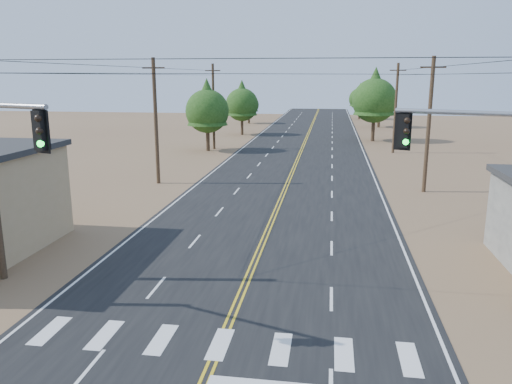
# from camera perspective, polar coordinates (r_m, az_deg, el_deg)

# --- Properties ---
(road) EXTENTS (15.00, 200.00, 0.02)m
(road) POSITION_cam_1_polar(r_m,az_deg,el_deg) (37.57, 3.17, -0.09)
(road) COLOR black
(road) RESTS_ON ground
(utility_pole_left_mid) EXTENTS (1.80, 0.30, 10.00)m
(utility_pole_left_mid) POSITION_cam_1_polar(r_m,az_deg,el_deg) (40.99, -11.38, 8.02)
(utility_pole_left_mid) COLOR #4C3826
(utility_pole_left_mid) RESTS_ON ground
(utility_pole_left_far) EXTENTS (1.80, 0.30, 10.00)m
(utility_pole_left_far) POSITION_cam_1_polar(r_m,az_deg,el_deg) (60.14, -4.89, 9.77)
(utility_pole_left_far) COLOR #4C3826
(utility_pole_left_far) RESTS_ON ground
(utility_pole_right_mid) EXTENTS (1.80, 0.30, 10.00)m
(utility_pole_right_mid) POSITION_cam_1_polar(r_m,az_deg,el_deg) (39.24, 19.14, 7.34)
(utility_pole_right_mid) COLOR #4C3826
(utility_pole_right_mid) RESTS_ON ground
(utility_pole_right_far) EXTENTS (1.80, 0.30, 10.00)m
(utility_pole_right_far) POSITION_cam_1_polar(r_m,az_deg,el_deg) (58.96, 15.67, 9.27)
(utility_pole_right_far) COLOR #4C3826
(utility_pole_right_far) RESTS_ON ground
(tree_left_near) EXTENTS (5.03, 5.03, 8.38)m
(tree_left_near) POSITION_cam_1_polar(r_m,az_deg,el_deg) (58.67, -5.60, 9.68)
(tree_left_near) COLOR #3F2D1E
(tree_left_near) RESTS_ON ground
(tree_left_mid) EXTENTS (4.85, 4.85, 8.08)m
(tree_left_mid) POSITION_cam_1_polar(r_m,az_deg,el_deg) (74.81, -1.62, 10.32)
(tree_left_mid) COLOR #3F2D1E
(tree_left_mid) RESTS_ON ground
(tree_left_far) EXTENTS (3.72, 3.72, 6.20)m
(tree_left_far) POSITION_cam_1_polar(r_m,az_deg,el_deg) (93.22, -0.83, 10.17)
(tree_left_far) COLOR #3F2D1E
(tree_left_far) RESTS_ON ground
(tree_right_near) EXTENTS (5.88, 5.88, 9.80)m
(tree_right_near) POSITION_cam_1_polar(r_m,az_deg,el_deg) (69.19, 13.42, 10.63)
(tree_right_near) COLOR #3F2D1E
(tree_right_near) RESTS_ON ground
(tree_right_mid) EXTENTS (4.84, 4.84, 8.06)m
(tree_right_mid) POSITION_cam_1_polar(r_m,az_deg,el_deg) (88.68, 13.99, 10.37)
(tree_right_mid) COLOR #3F2D1E
(tree_right_mid) RESTS_ON ground
(tree_right_far) EXTENTS (4.41, 4.41, 7.35)m
(tree_right_far) POSITION_cam_1_polar(r_m,az_deg,el_deg) (104.85, 11.80, 10.61)
(tree_right_far) COLOR #3F2D1E
(tree_right_far) RESTS_ON ground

